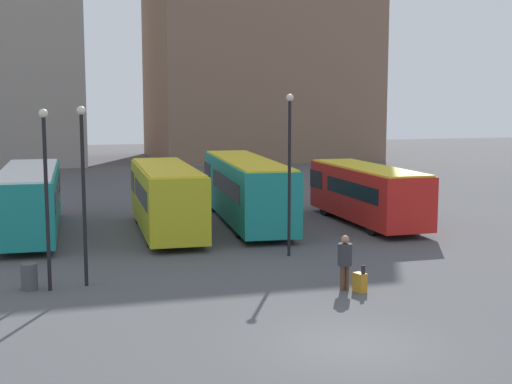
% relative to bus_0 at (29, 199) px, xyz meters
% --- Properties ---
extents(ground_plane, '(160.00, 160.00, 0.00)m').
position_rel_bus_0_xyz_m(ground_plane, '(7.81, -17.49, -1.61)').
color(ground_plane, '#4C4C4F').
extents(bus_0, '(2.90, 10.79, 2.95)m').
position_rel_bus_0_xyz_m(bus_0, '(0.00, 0.00, 0.00)').
color(bus_0, '#19847F').
rests_on(bus_0, ground_plane).
extents(bus_1, '(2.84, 9.43, 3.05)m').
position_rel_bus_0_xyz_m(bus_1, '(5.90, -1.42, 0.04)').
color(bus_1, gold).
rests_on(bus_1, ground_plane).
extents(bus_2, '(3.41, 12.09, 3.12)m').
position_rel_bus_0_xyz_m(bus_2, '(10.11, 0.27, 0.09)').
color(bus_2, '#19847F').
rests_on(bus_2, ground_plane).
extents(bus_3, '(2.49, 9.15, 2.79)m').
position_rel_bus_0_xyz_m(bus_3, '(15.62, -1.73, -0.09)').
color(bus_3, red).
rests_on(bus_3, ground_plane).
extents(traveler, '(0.56, 0.56, 1.77)m').
position_rel_bus_0_xyz_m(traveler, '(9.71, -12.70, -0.56)').
color(traveler, '#4C3828').
rests_on(traveler, ground_plane).
extents(suitcase, '(0.37, 0.48, 0.89)m').
position_rel_bus_0_xyz_m(suitcase, '(10.07, -13.07, -1.30)').
color(suitcase, '#B27A1E').
rests_on(suitcase, ground_plane).
extents(lamp_post_0, '(0.28, 0.28, 6.21)m').
position_rel_bus_0_xyz_m(lamp_post_0, '(9.64, -7.52, 2.01)').
color(lamp_post_0, black).
rests_on(lamp_post_0, ground_plane).
extents(lamp_post_1, '(0.28, 0.28, 5.81)m').
position_rel_bus_0_xyz_m(lamp_post_1, '(1.88, -9.81, 1.80)').
color(lamp_post_1, black).
rests_on(lamp_post_1, ground_plane).
extents(lamp_post_2, '(0.28, 0.28, 5.73)m').
position_rel_bus_0_xyz_m(lamp_post_2, '(0.74, -10.08, 1.76)').
color(lamp_post_2, black).
rests_on(lamp_post_2, ground_plane).
extents(trash_bin, '(0.52, 0.52, 0.85)m').
position_rel_bus_0_xyz_m(trash_bin, '(0.12, -9.81, -1.19)').
color(trash_bin, '#47474C').
rests_on(trash_bin, ground_plane).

